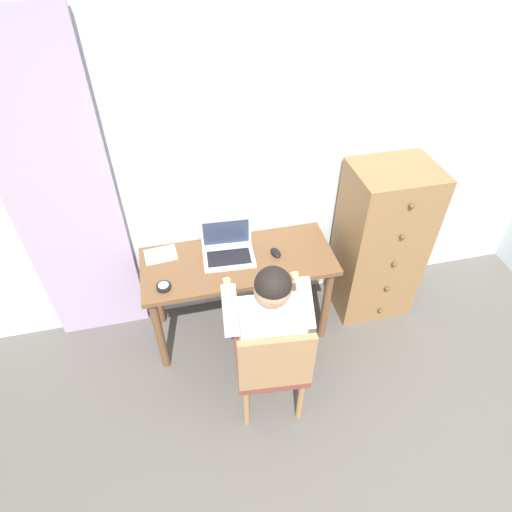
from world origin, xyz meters
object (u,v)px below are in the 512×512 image
at_px(person_seated, 268,321).
at_px(computer_mouse, 276,253).
at_px(desk_clock, 164,287).
at_px(notebook_pad, 161,255).
at_px(dresser, 379,243).
at_px(desk, 239,272).
at_px(laptop, 228,249).
at_px(chair, 272,364).

height_order(person_seated, computer_mouse, person_seated).
xyz_separation_m(desk_clock, notebook_pad, (0.00, 0.31, -0.01)).
bearing_deg(desk_clock, dresser, 7.59).
height_order(desk, laptop, laptop).
relative_size(chair, computer_mouse, 8.68).
xyz_separation_m(desk, chair, (0.06, -0.69, -0.12)).
height_order(computer_mouse, notebook_pad, computer_mouse).
bearing_deg(chair, desk, 95.22).
bearing_deg(desk, computer_mouse, -1.38).
bearing_deg(dresser, laptop, 179.35).
distance_m(desk, computer_mouse, 0.29).
xyz_separation_m(chair, notebook_pad, (-0.56, 0.85, 0.24)).
xyz_separation_m(laptop, desk_clock, (-0.45, -0.22, -0.04)).
bearing_deg(computer_mouse, person_seated, -122.17).
distance_m(desk, person_seated, 0.52).
relative_size(dresser, laptop, 3.47).
xyz_separation_m(person_seated, laptop, (-0.13, 0.58, 0.10)).
bearing_deg(desk_clock, computer_mouse, 11.11).
xyz_separation_m(laptop, notebook_pad, (-0.44, 0.09, -0.05)).
bearing_deg(desk_clock, desk, 17.21).
bearing_deg(person_seated, computer_mouse, 70.54).
bearing_deg(desk, desk_clock, -162.79).
bearing_deg(dresser, computer_mouse, -175.77).
bearing_deg(chair, notebook_pad, 123.58).
height_order(dresser, laptop, dresser).
bearing_deg(notebook_pad, chair, -61.16).
bearing_deg(chair, computer_mouse, 74.16).
xyz_separation_m(dresser, notebook_pad, (-1.57, 0.10, 0.11)).
relative_size(desk, desk_clock, 14.32).
bearing_deg(chair, dresser, 36.59).
relative_size(desk, chair, 1.48).
distance_m(desk, chair, 0.70).
bearing_deg(laptop, desk, -50.32).
height_order(person_seated, notebook_pad, person_seated).
height_order(desk, dresser, dresser).
xyz_separation_m(dresser, desk_clock, (-1.57, -0.21, 0.12)).
bearing_deg(notebook_pad, computer_mouse, -16.89).
distance_m(dresser, notebook_pad, 1.57).
bearing_deg(desk, notebook_pad, 162.58).
height_order(desk, chair, chair).
distance_m(chair, computer_mouse, 0.75).
bearing_deg(laptop, desk_clock, -153.57).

